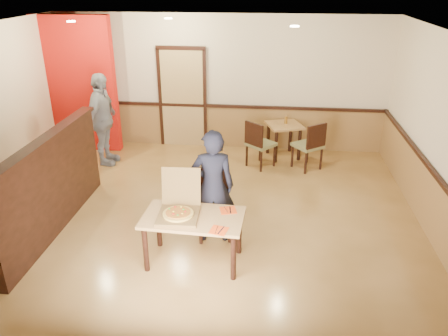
{
  "coord_description": "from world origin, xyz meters",
  "views": [
    {
      "loc": [
        1.1,
        -5.53,
        3.53
      ],
      "look_at": [
        0.48,
        0.0,
        1.03
      ],
      "focal_mm": 35.0,
      "sensor_mm": 36.0,
      "label": 1
    }
  ],
  "objects_px": {
    "diner_chair": "(213,200)",
    "condiment": "(286,120)",
    "pizza_box": "(179,210)",
    "passerby": "(102,120)",
    "side_chair_left": "(259,143)",
    "diner": "(213,187)",
    "side_table": "(284,132)",
    "side_chair_right": "(310,144)",
    "main_table": "(193,224)"
  },
  "relations": [
    {
      "from": "side_chair_right",
      "to": "pizza_box",
      "type": "distance_m",
      "value": 3.71
    },
    {
      "from": "passerby",
      "to": "condiment",
      "type": "height_order",
      "value": "passerby"
    },
    {
      "from": "main_table",
      "to": "diner_chair",
      "type": "xyz_separation_m",
      "value": [
        0.16,
        0.73,
        -0.03
      ]
    },
    {
      "from": "passerby",
      "to": "condiment",
      "type": "distance_m",
      "value": 3.65
    },
    {
      "from": "side_table",
      "to": "pizza_box",
      "type": "distance_m",
      "value": 4.04
    },
    {
      "from": "condiment",
      "to": "passerby",
      "type": "bearing_deg",
      "value": -167.52
    },
    {
      "from": "diner",
      "to": "passerby",
      "type": "height_order",
      "value": "passerby"
    },
    {
      "from": "side_chair_right",
      "to": "side_table",
      "type": "height_order",
      "value": "side_chair_right"
    },
    {
      "from": "side_table",
      "to": "diner",
      "type": "relative_size",
      "value": 0.51
    },
    {
      "from": "side_chair_left",
      "to": "pizza_box",
      "type": "bearing_deg",
      "value": 114.71
    },
    {
      "from": "main_table",
      "to": "diner",
      "type": "height_order",
      "value": "diner"
    },
    {
      "from": "diner",
      "to": "condiment",
      "type": "distance_m",
      "value": 3.44
    },
    {
      "from": "side_chair_right",
      "to": "pizza_box",
      "type": "height_order",
      "value": "pizza_box"
    },
    {
      "from": "passerby",
      "to": "diner_chair",
      "type": "bearing_deg",
      "value": -129.45
    },
    {
      "from": "main_table",
      "to": "diner_chair",
      "type": "relative_size",
      "value": 1.31
    },
    {
      "from": "main_table",
      "to": "diner",
      "type": "relative_size",
      "value": 0.79
    },
    {
      "from": "passerby",
      "to": "pizza_box",
      "type": "xyz_separation_m",
      "value": [
        2.14,
        -3.04,
        -0.15
      ]
    },
    {
      "from": "main_table",
      "to": "diner_chair",
      "type": "height_order",
      "value": "diner_chair"
    },
    {
      "from": "diner_chair",
      "to": "side_table",
      "type": "relative_size",
      "value": 1.19
    },
    {
      "from": "diner_chair",
      "to": "side_chair_right",
      "type": "xyz_separation_m",
      "value": [
        1.54,
        2.46,
        -0.02
      ]
    },
    {
      "from": "side_chair_left",
      "to": "diner",
      "type": "height_order",
      "value": "diner"
    },
    {
      "from": "diner_chair",
      "to": "side_table",
      "type": "bearing_deg",
      "value": 58.75
    },
    {
      "from": "diner_chair",
      "to": "diner",
      "type": "bearing_deg",
      "value": -97.72
    },
    {
      "from": "side_chair_left",
      "to": "diner",
      "type": "bearing_deg",
      "value": 118.85
    },
    {
      "from": "side_chair_right",
      "to": "side_table",
      "type": "distance_m",
      "value": 0.78
    },
    {
      "from": "side_table",
      "to": "side_chair_left",
      "type": "bearing_deg",
      "value": -129.4
    },
    {
      "from": "side_chair_right",
      "to": "diner_chair",
      "type": "bearing_deg",
      "value": 19.84
    },
    {
      "from": "main_table",
      "to": "pizza_box",
      "type": "distance_m",
      "value": 0.26
    },
    {
      "from": "side_chair_left",
      "to": "side_table",
      "type": "bearing_deg",
      "value": -88.91
    },
    {
      "from": "main_table",
      "to": "side_table",
      "type": "bearing_deg",
      "value": 74.86
    },
    {
      "from": "pizza_box",
      "to": "condiment",
      "type": "height_order",
      "value": "pizza_box"
    },
    {
      "from": "diner_chair",
      "to": "condiment",
      "type": "bearing_deg",
      "value": 58.55
    },
    {
      "from": "condiment",
      "to": "diner_chair",
      "type": "bearing_deg",
      "value": -109.04
    },
    {
      "from": "main_table",
      "to": "side_chair_right",
      "type": "bearing_deg",
      "value": 64.44
    },
    {
      "from": "side_chair_left",
      "to": "diner",
      "type": "distance_m",
      "value": 2.69
    },
    {
      "from": "pizza_box",
      "to": "passerby",
      "type": "bearing_deg",
      "value": 122.68
    },
    {
      "from": "main_table",
      "to": "side_chair_left",
      "type": "bearing_deg",
      "value": 79.92
    },
    {
      "from": "diner_chair",
      "to": "passerby",
      "type": "xyz_separation_m",
      "value": [
        -2.49,
        2.33,
        0.36
      ]
    },
    {
      "from": "diner_chair",
      "to": "side_chair_right",
      "type": "relative_size",
      "value": 1.05
    },
    {
      "from": "side_chair_left",
      "to": "passerby",
      "type": "height_order",
      "value": "passerby"
    },
    {
      "from": "main_table",
      "to": "passerby",
      "type": "xyz_separation_m",
      "value": [
        -2.33,
        3.06,
        0.33
      ]
    },
    {
      "from": "condiment",
      "to": "diner",
      "type": "bearing_deg",
      "value": -108.01
    },
    {
      "from": "main_table",
      "to": "diner_chair",
      "type": "distance_m",
      "value": 0.75
    },
    {
      "from": "side_chair_right",
      "to": "diner",
      "type": "height_order",
      "value": "diner"
    },
    {
      "from": "side_chair_left",
      "to": "side_chair_right",
      "type": "height_order",
      "value": "side_chair_right"
    },
    {
      "from": "side_table",
      "to": "passerby",
      "type": "relative_size",
      "value": 0.46
    },
    {
      "from": "main_table",
      "to": "side_chair_left",
      "type": "xyz_separation_m",
      "value": [
        0.72,
        3.2,
        -0.07
      ]
    },
    {
      "from": "side_chair_left",
      "to": "main_table",
      "type": "bearing_deg",
      "value": 117.88
    },
    {
      "from": "side_chair_right",
      "to": "side_table",
      "type": "xyz_separation_m",
      "value": [
        -0.49,
        0.61,
        0.01
      ]
    },
    {
      "from": "passerby",
      "to": "side_chair_right",
      "type": "bearing_deg",
      "value": -84.47
    }
  ]
}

